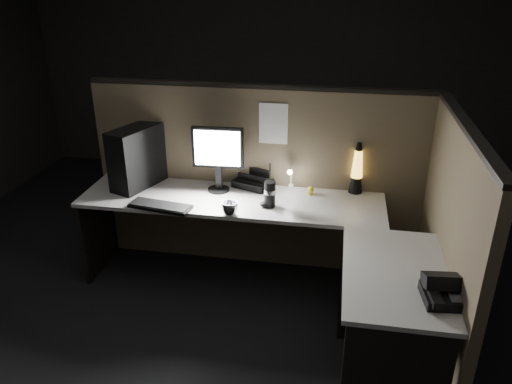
% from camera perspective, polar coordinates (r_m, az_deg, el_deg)
% --- Properties ---
extents(floor, '(6.00, 6.00, 0.00)m').
position_cam_1_polar(floor, '(3.65, -2.33, -15.38)').
color(floor, black).
rests_on(floor, ground).
extents(room_shell, '(6.00, 6.00, 6.00)m').
position_cam_1_polar(room_shell, '(2.89, -2.89, 10.06)').
color(room_shell, silver).
rests_on(room_shell, ground).
extents(partition_back, '(2.66, 0.06, 1.50)m').
position_cam_1_polar(partition_back, '(4.04, 0.24, 1.34)').
color(partition_back, brown).
rests_on(partition_back, ground).
extents(partition_right, '(0.06, 1.66, 1.50)m').
position_cam_1_polar(partition_right, '(3.32, 20.98, -5.88)').
color(partition_right, brown).
rests_on(partition_right, ground).
extents(desk, '(2.60, 1.60, 0.73)m').
position_cam_1_polar(desk, '(3.49, 1.27, -5.74)').
color(desk, beige).
rests_on(desk, ground).
extents(pc_tower, '(0.35, 0.50, 0.48)m').
position_cam_1_polar(pc_tower, '(4.02, -13.46, 3.88)').
color(pc_tower, black).
rests_on(pc_tower, desk).
extents(monitor, '(0.40, 0.17, 0.51)m').
position_cam_1_polar(monitor, '(3.82, -4.38, 4.49)').
color(monitor, black).
rests_on(monitor, desk).
extents(keyboard, '(0.48, 0.22, 0.02)m').
position_cam_1_polar(keyboard, '(3.69, -10.87, -1.61)').
color(keyboard, black).
rests_on(keyboard, desk).
extents(mouse, '(0.11, 0.09, 0.04)m').
position_cam_1_polar(mouse, '(3.64, 1.19, -1.40)').
color(mouse, black).
rests_on(mouse, desk).
extents(clip_lamp, '(0.04, 0.16, 0.20)m').
position_cam_1_polar(clip_lamp, '(3.86, 3.97, 1.76)').
color(clip_lamp, silver).
rests_on(clip_lamp, desk).
extents(organizer, '(0.35, 0.33, 0.21)m').
position_cam_1_polar(organizer, '(3.99, -0.20, 1.46)').
color(organizer, black).
rests_on(organizer, desk).
extents(lava_lamp, '(0.11, 0.11, 0.40)m').
position_cam_1_polar(lava_lamp, '(3.89, 11.46, 2.26)').
color(lava_lamp, black).
rests_on(lava_lamp, desk).
extents(travel_mug, '(0.09, 0.09, 0.20)m').
position_cam_1_polar(travel_mug, '(3.61, 1.59, -0.24)').
color(travel_mug, black).
rests_on(travel_mug, desk).
extents(steel_mug, '(0.15, 0.15, 0.09)m').
position_cam_1_polar(steel_mug, '(3.52, -3.02, -1.87)').
color(steel_mug, '#B0B0B7').
rests_on(steel_mug, desk).
extents(figurine, '(0.05, 0.05, 0.05)m').
position_cam_1_polar(figurine, '(3.84, 6.27, 0.27)').
color(figurine, gold).
rests_on(figurine, desk).
extents(pinned_paper, '(0.22, 0.00, 0.32)m').
position_cam_1_polar(pinned_paper, '(3.82, 1.99, 7.79)').
color(pinned_paper, white).
rests_on(pinned_paper, partition_back).
extents(desk_phone, '(0.27, 0.28, 0.15)m').
position_cam_1_polar(desk_phone, '(2.85, 20.93, -10.41)').
color(desk_phone, black).
rests_on(desk_phone, desk).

